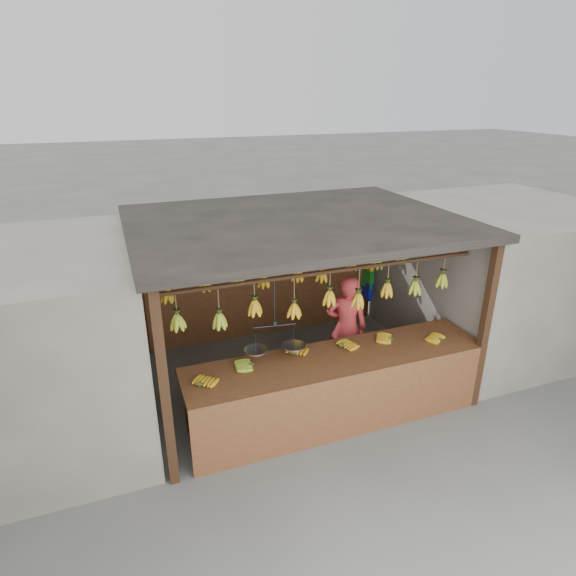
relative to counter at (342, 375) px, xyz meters
name	(u,v)px	position (x,y,z in m)	size (l,w,h in m)	color
ground	(295,375)	(-0.13, 1.23, -0.71)	(80.00, 80.00, 0.00)	#5B5B57
stall	(287,243)	(-0.13, 1.56, 1.26)	(4.30, 3.30, 2.40)	black
neighbor_left	(8,350)	(-3.73, 1.23, 0.44)	(3.00, 3.00, 2.30)	slate
neighbor_right	(498,274)	(3.47, 1.23, 0.44)	(3.00, 3.00, 2.30)	slate
counter	(342,375)	(0.00, 0.00, 0.00)	(3.86, 0.88, 0.96)	brown
hanging_bananas	(295,274)	(-0.13, 1.24, 0.90)	(3.64, 2.22, 0.40)	#92A523
balance_scale	(275,345)	(-0.78, 0.23, 0.45)	(0.73, 0.33, 0.89)	black
vendor	(346,328)	(0.55, 0.95, 0.09)	(0.59, 0.39, 1.61)	#BF3333
bag_bundles	(368,269)	(1.81, 2.58, 0.27)	(0.08, 0.26, 1.17)	red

